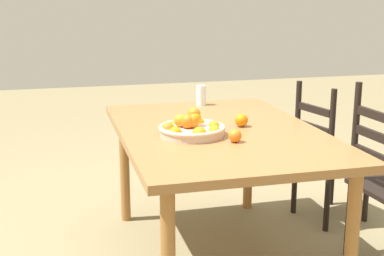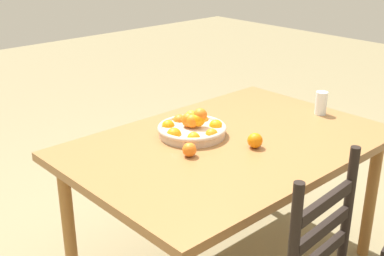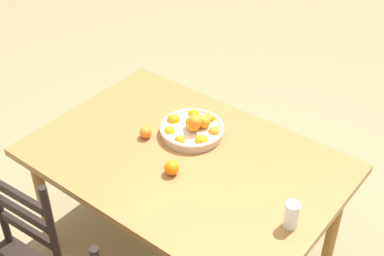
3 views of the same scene
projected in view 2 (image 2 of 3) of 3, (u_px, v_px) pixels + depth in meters
dining_table at (229, 155)px, 2.44m from camera, size 1.54×1.04×0.75m
fruit_bowl at (192, 128)px, 2.46m from camera, size 0.34×0.34×0.14m
orange_loose_0 at (255, 140)px, 2.32m from camera, size 0.07×0.07×0.07m
orange_loose_1 at (189, 150)px, 2.24m from camera, size 0.06×0.06×0.06m
drinking_glass at (321, 103)px, 2.74m from camera, size 0.06×0.06×0.13m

